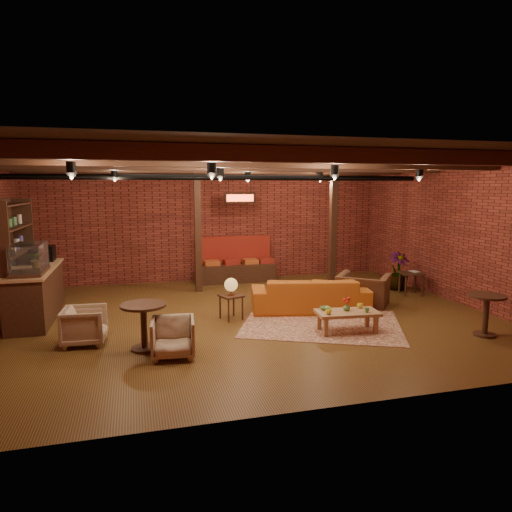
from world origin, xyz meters
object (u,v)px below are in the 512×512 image
object	(u,v)px
round_table_right	(486,308)
plant_tall	(400,234)
armchair_b	(173,335)
side_table_book	(411,274)
side_table_lamp	(231,288)
armchair_right	(364,285)
armchair_a	(85,324)
coffee_table	(347,313)
round_table_left	(144,319)
sofa	(310,294)

from	to	relation	value
round_table_right	plant_tall	world-z (taller)	plant_tall
armchair_b	side_table_book	distance (m)	6.58
side_table_lamp	armchair_right	distance (m)	3.11
armchair_a	round_table_right	distance (m)	7.03
coffee_table	plant_tall	size ratio (longest dim) A/B	0.40
round_table_left	armchair_right	size ratio (longest dim) A/B	0.70
coffee_table	round_table_left	xyz separation A→B (m)	(-3.61, 0.01, 0.17)
side_table_lamp	round_table_right	size ratio (longest dim) A/B	1.13
armchair_right	round_table_left	bearing A→B (deg)	57.97
armchair_a	plant_tall	size ratio (longest dim) A/B	0.24
side_table_lamp	armchair_b	distance (m)	2.21
armchair_right	round_table_right	distance (m)	2.71
armchair_right	side_table_book	size ratio (longest dim) A/B	1.82
coffee_table	side_table_lamp	size ratio (longest dim) A/B	1.40
armchair_b	plant_tall	size ratio (longest dim) A/B	0.23
armchair_a	armchair_b	size ratio (longest dim) A/B	1.03
side_table_book	plant_tall	bearing A→B (deg)	90.00
side_table_lamp	armchair_a	bearing A→B (deg)	-163.82
sofa	armchair_a	bearing A→B (deg)	24.47
armchair_a	armchair_b	distance (m)	1.70
armchair_a	side_table_book	bearing A→B (deg)	-73.20
armchair_a	armchair_b	bearing A→B (deg)	-120.85
coffee_table	plant_tall	world-z (taller)	plant_tall
round_table_left	armchair_b	distance (m)	0.63
side_table_lamp	plant_tall	size ratio (longest dim) A/B	0.29
sofa	round_table_left	xyz separation A→B (m)	(-3.50, -1.52, 0.16)
side_table_book	side_table_lamp	bearing A→B (deg)	-169.05
side_table_lamp	side_table_book	xyz separation A→B (m)	(4.71, 0.91, -0.12)
armchair_right	coffee_table	bearing A→B (deg)	92.77
coffee_table	armchair_a	size ratio (longest dim) A/B	1.69
side_table_lamp	plant_tall	bearing A→B (deg)	17.56
armchair_right	plant_tall	bearing A→B (deg)	-104.17
armchair_b	round_table_right	size ratio (longest dim) A/B	0.91
plant_tall	sofa	bearing A→B (deg)	-156.13
coffee_table	armchair_right	xyz separation A→B (m)	(1.21, 1.63, 0.13)
sofa	coffee_table	world-z (taller)	sofa
sofa	round_table_right	distance (m)	3.39
round_table_right	side_table_book	bearing A→B (deg)	80.30
armchair_a	armchair_right	distance (m)	5.89
side_table_lamp	round_table_left	bearing A→B (deg)	-142.49
armchair_a	sofa	bearing A→B (deg)	-73.82
armchair_a	side_table_lamp	bearing A→B (deg)	-69.91
side_table_lamp	armchair_a	distance (m)	2.83
side_table_book	armchair_right	bearing A→B (deg)	-159.13
side_table_lamp	armchair_right	bearing A→B (deg)	5.43
coffee_table	sofa	bearing A→B (deg)	94.33
round_table_left	armchair_a	distance (m)	1.12
coffee_table	armchair_right	size ratio (longest dim) A/B	1.09
armchair_a	round_table_right	world-z (taller)	round_table_right
sofa	side_table_lamp	distance (m)	1.80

